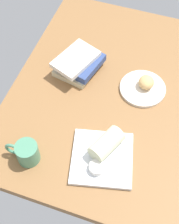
% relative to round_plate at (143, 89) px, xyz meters
% --- Properties ---
extents(dining_table, '(1.10, 0.90, 0.04)m').
position_rel_round_plate_xyz_m(dining_table, '(0.05, -0.10, -0.03)').
color(dining_table, olive).
rests_on(dining_table, ground).
extents(round_plate, '(0.20, 0.20, 0.01)m').
position_rel_round_plate_xyz_m(round_plate, '(0.00, 0.00, 0.00)').
color(round_plate, silver).
rests_on(round_plate, dining_table).
extents(scone_pastry, '(0.08, 0.07, 0.05)m').
position_rel_round_plate_xyz_m(scone_pastry, '(-0.01, 0.01, 0.03)').
color(scone_pastry, '#DEAF6C').
rests_on(scone_pastry, round_plate).
extents(square_plate, '(0.27, 0.27, 0.02)m').
position_rel_round_plate_xyz_m(square_plate, '(0.37, -0.06, 0.00)').
color(square_plate, white).
rests_on(square_plate, dining_table).
extents(sauce_cup, '(0.06, 0.06, 0.03)m').
position_rel_round_plate_xyz_m(sauce_cup, '(0.42, -0.07, 0.02)').
color(sauce_cup, silver).
rests_on(sauce_cup, square_plate).
extents(breakfast_wrap, '(0.15, 0.12, 0.07)m').
position_rel_round_plate_xyz_m(breakfast_wrap, '(0.33, -0.06, 0.04)').
color(breakfast_wrap, beige).
rests_on(breakfast_wrap, square_plate).
extents(book_stack, '(0.23, 0.21, 0.08)m').
position_rel_round_plate_xyz_m(book_stack, '(-0.02, -0.30, 0.03)').
color(book_stack, beige).
rests_on(book_stack, dining_table).
extents(coffee_mug, '(0.08, 0.13, 0.09)m').
position_rel_round_plate_xyz_m(coffee_mug, '(0.46, -0.33, 0.04)').
color(coffee_mug, '#4C8C6B').
rests_on(coffee_mug, dining_table).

